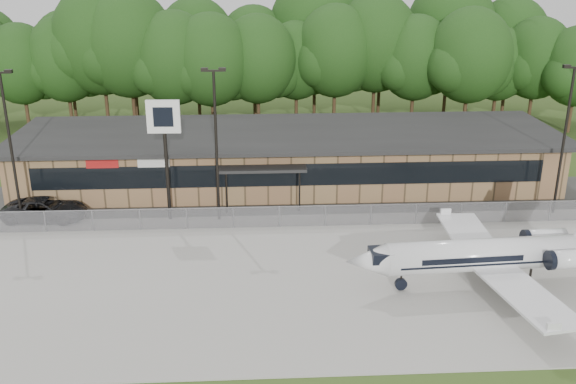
{
  "coord_description": "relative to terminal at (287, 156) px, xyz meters",
  "views": [
    {
      "loc": [
        -2.54,
        -23.58,
        16.63
      ],
      "look_at": [
        -0.61,
        12.0,
        3.59
      ],
      "focal_mm": 40.0,
      "sensor_mm": 36.0,
      "label": 1
    }
  ],
  "objects": [
    {
      "name": "ground",
      "position": [
        0.0,
        -23.94,
        -2.18
      ],
      "size": [
        160.0,
        160.0,
        0.0
      ],
      "primitive_type": "plane",
      "color": "#344F1C",
      "rests_on": "ground"
    },
    {
      "name": "apron",
      "position": [
        0.0,
        -15.94,
        -2.14
      ],
      "size": [
        64.0,
        18.0,
        0.08
      ],
      "primitive_type": "cube",
      "color": "#9E9B93",
      "rests_on": "ground"
    },
    {
      "name": "parking_lot",
      "position": [
        0.0,
        -4.44,
        -2.15
      ],
      "size": [
        50.0,
        9.0,
        0.06
      ],
      "primitive_type": "cube",
      "color": "#383835",
      "rests_on": "ground"
    },
    {
      "name": "terminal",
      "position": [
        0.0,
        0.0,
        0.0
      ],
      "size": [
        41.0,
        11.65,
        4.3
      ],
      "color": "olive",
      "rests_on": "ground"
    },
    {
      "name": "fence",
      "position": [
        0.0,
        -8.94,
        -1.4
      ],
      "size": [
        46.0,
        0.04,
        1.52
      ],
      "color": "gray",
      "rests_on": "ground"
    },
    {
      "name": "treeline",
      "position": [
        0.0,
        18.06,
        5.32
      ],
      "size": [
        72.0,
        12.0,
        15.0
      ],
      "primitive_type": null,
      "color": "#153611",
      "rests_on": "ground"
    },
    {
      "name": "light_pole_left",
      "position": [
        -18.0,
        -7.44,
        3.8
      ],
      "size": [
        1.55,
        0.3,
        10.23
      ],
      "color": "black",
      "rests_on": "ground"
    },
    {
      "name": "light_pole_mid",
      "position": [
        -5.0,
        -7.44,
        3.8
      ],
      "size": [
        1.55,
        0.3,
        10.23
      ],
      "color": "black",
      "rests_on": "ground"
    },
    {
      "name": "light_pole_right",
      "position": [
        18.0,
        -7.44,
        3.8
      ],
      "size": [
        1.55,
        0.3,
        10.23
      ],
      "color": "black",
      "rests_on": "ground"
    },
    {
      "name": "business_jet",
      "position": [
        10.14,
        -17.5,
        -0.32
      ],
      "size": [
        15.45,
        13.76,
        5.2
      ],
      "rotation": [
        0.0,
        0.0,
        0.06
      ],
      "color": "silver",
      "rests_on": "ground"
    },
    {
      "name": "suv",
      "position": [
        -16.66,
        -6.69,
        -1.42
      ],
      "size": [
        5.62,
        2.89,
        1.52
      ],
      "primitive_type": "imported",
      "rotation": [
        0.0,
        0.0,
        1.5
      ],
      "color": "#2C2D2F",
      "rests_on": "ground"
    },
    {
      "name": "pole_sign",
      "position": [
        -8.31,
        -7.14,
        4.09
      ],
      "size": [
        2.15,
        0.32,
        8.19
      ],
      "rotation": [
        0.0,
        0.0,
        -0.03
      ],
      "color": "black",
      "rests_on": "ground"
    }
  ]
}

